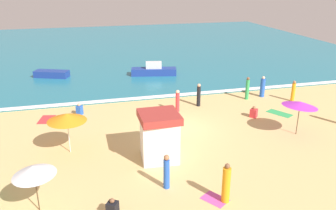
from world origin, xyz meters
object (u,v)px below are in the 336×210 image
small_boat_0 (52,74)px  beachgoer_7 (293,91)px  beachgoer_8 (80,110)px  beachgoer_9 (199,95)px  beachgoer_3 (113,208)px  beachgoer_5 (263,87)px  beachgoer_1 (226,184)px  beachgoer_4 (167,172)px  beachgoer_10 (178,101)px  beachgoer_0 (254,113)px  beach_umbrella_0 (67,117)px  beach_umbrella_3 (300,104)px  beachgoer_2 (247,89)px  small_boat_1 (154,70)px  lifeguard_cabana (159,136)px  beach_umbrella_2 (34,171)px

small_boat_0 → beachgoer_7: bearing=-31.9°
beachgoer_8 → beachgoer_9: (8.79, -0.44, 0.48)m
beachgoer_3 → beachgoer_5: bearing=41.9°
small_boat_0 → beachgoer_9: bearing=-44.1°
beachgoer_1 → beachgoer_8: size_ratio=2.14×
beachgoer_4 → beachgoer_9: beachgoer_9 is taller
beachgoer_8 → beachgoer_10: 7.03m
beachgoer_0 → beachgoer_8: size_ratio=0.93×
beach_umbrella_0 → beach_umbrella_3: (13.69, -1.11, -0.10)m
beachgoer_0 → beachgoer_4: bearing=-139.6°
beachgoer_0 → beachgoer_10: (-4.87, 2.39, 0.48)m
beach_umbrella_3 → beachgoer_2: beach_umbrella_3 is taller
beachgoer_5 → beachgoer_10: beachgoer_5 is taller
beachgoer_5 → beachgoer_3: bearing=-138.1°
beachgoer_1 → beachgoer_8: beachgoer_1 is taller
beachgoer_10 → beachgoer_1: bearing=-95.0°
beach_umbrella_3 → small_boat_1: beach_umbrella_3 is taller
lifeguard_cabana → beachgoer_5: lifeguard_cabana is taller
beachgoer_9 → beach_umbrella_2: bearing=-136.3°
beachgoer_3 → beachgoer_7: size_ratio=0.47×
lifeguard_cabana → beachgoer_7: bearing=27.1°
beachgoer_1 → beach_umbrella_3: bearing=36.9°
beachgoer_5 → beachgoer_8: size_ratio=1.96×
beachgoer_1 → beachgoer_3: 4.91m
beach_umbrella_3 → beachgoer_10: (-6.13, 5.59, -1.19)m
beach_umbrella_0 → beachgoer_10: bearing=30.7°
lifeguard_cabana → beach_umbrella_0: size_ratio=0.87×
beachgoer_0 → beachgoer_9: size_ratio=0.46×
beach_umbrella_3 → small_boat_0: beach_umbrella_3 is taller
beachgoer_2 → beachgoer_5: bearing=10.5°
beachgoer_5 → small_boat_0: (-16.99, 10.10, -0.39)m
beach_umbrella_3 → beachgoer_10: beach_umbrella_3 is taller
beachgoer_3 → beachgoer_8: 11.77m
beachgoer_0 → beachgoer_1: 10.33m
beachgoer_10 → beachgoer_0: bearing=-26.2°
beachgoer_9 → beachgoer_5: bearing=7.6°
beachgoer_0 → small_boat_0: bearing=135.6°
beachgoer_1 → beachgoer_7: beachgoer_1 is taller
beach_umbrella_0 → beachgoer_5: size_ratio=1.74×
beachgoer_0 → beachgoer_3: 13.47m
beach_umbrella_3 → beachgoer_9: bearing=124.2°
beach_umbrella_2 → beach_umbrella_3: bearing=14.7°
beach_umbrella_0 → small_boat_1: bearing=61.0°
beach_umbrella_0 → beach_umbrella_3: beach_umbrella_0 is taller
beachgoer_7 → small_boat_1: beachgoer_7 is taller
beachgoer_1 → lifeguard_cabana: bearing=113.0°
beachgoer_2 → small_boat_0: size_ratio=0.53×
beachgoer_5 → small_boat_0: size_ratio=0.50×
beachgoer_4 → beachgoer_5: (10.80, 10.70, -0.05)m
beach_umbrella_3 → beachgoer_3: bearing=-157.3°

